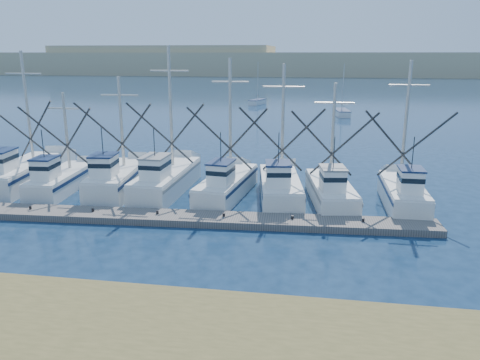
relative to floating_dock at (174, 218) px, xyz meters
name	(u,v)px	position (x,y,z in m)	size (l,w,h in m)	color
ground	(285,274)	(6.97, -5.87, -0.20)	(500.00, 500.00, 0.00)	#0D2239
floating_dock	(174,218)	(0.00, 0.00, 0.00)	(30.62, 2.04, 0.41)	slate
dune_ridge	(314,63)	(6.97, 204.13, 4.80)	(360.00, 60.00, 10.00)	tan
trawler_fleet	(184,182)	(-0.77, 5.10, 0.76)	(30.25, 9.18, 10.19)	white
sailboat_near	(342,113)	(12.28, 51.09, 0.29)	(2.54, 5.93, 8.10)	white
sailboat_far	(257,102)	(-3.08, 65.86, 0.30)	(3.06, 5.33, 8.10)	white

